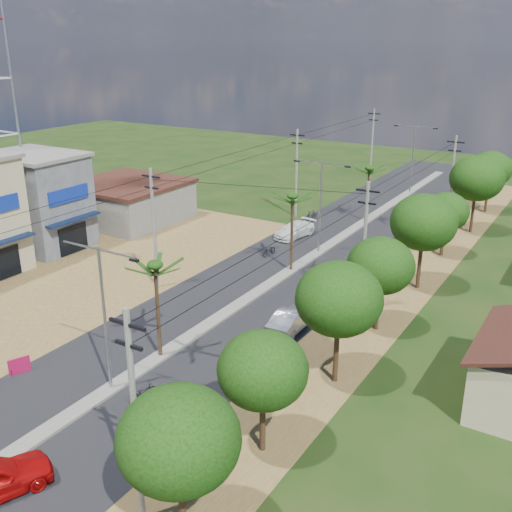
{
  "coord_description": "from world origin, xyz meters",
  "views": [
    {
      "loc": [
        20.75,
        -19.29,
        17.55
      ],
      "look_at": [
        0.03,
        14.62,
        3.0
      ],
      "focal_mm": 42.0,
      "sensor_mm": 36.0,
      "label": 1
    }
  ],
  "objects": [
    {
      "name": "ground",
      "position": [
        0.0,
        0.0,
        0.0
      ],
      "size": [
        160.0,
        160.0,
        0.0
      ],
      "primitive_type": "plane",
      "color": "black",
      "rests_on": "ground"
    },
    {
      "name": "road",
      "position": [
        0.0,
        15.0,
        0.02
      ],
      "size": [
        12.0,
        110.0,
        0.04
      ],
      "primitive_type": "cube",
      "color": "black",
      "rests_on": "ground"
    },
    {
      "name": "median",
      "position": [
        0.0,
        18.0,
        0.09
      ],
      "size": [
        1.0,
        90.0,
        0.18
      ],
      "primitive_type": "cube",
      "color": "#605E56",
      "rests_on": "ground"
    },
    {
      "name": "dirt_lot_west",
      "position": [
        -15.0,
        8.0,
        0.02
      ],
      "size": [
        18.0,
        46.0,
        0.04
      ],
      "primitive_type": "cube",
      "color": "brown",
      "rests_on": "ground"
    },
    {
      "name": "dirt_shoulder_east",
      "position": [
        8.5,
        15.0,
        0.01
      ],
      "size": [
        5.0,
        90.0,
        0.03
      ],
      "primitive_type": "cube",
      "color": "brown",
      "rests_on": "ground"
    },
    {
      "name": "shophouse_grey",
      "position": [
        -21.98,
        14.0,
        4.16
      ],
      "size": [
        9.0,
        6.4,
        8.3
      ],
      "color": "#484B4F",
      "rests_on": "ground"
    },
    {
      "name": "low_shed",
      "position": [
        -21.0,
        24.0,
        1.97
      ],
      "size": [
        10.4,
        10.4,
        3.95
      ],
      "color": "#605E56",
      "rests_on": "ground"
    },
    {
      "name": "tree_east_a",
      "position": [
        9.5,
        -6.0,
        4.49
      ],
      "size": [
        4.4,
        4.4,
        6.37
      ],
      "color": "black",
      "rests_on": "ground"
    },
    {
      "name": "tree_east_b",
      "position": [
        9.3,
        0.0,
        4.11
      ],
      "size": [
        4.0,
        4.0,
        5.83
      ],
      "color": "black",
      "rests_on": "ground"
    },
    {
      "name": "tree_east_c",
      "position": [
        9.7,
        7.0,
        4.86
      ],
      "size": [
        4.6,
        4.6,
        6.83
      ],
      "color": "black",
      "rests_on": "ground"
    },
    {
      "name": "tree_east_d",
      "position": [
        9.4,
        14.0,
        4.34
      ],
      "size": [
        4.2,
        4.2,
        6.13
      ],
      "color": "black",
      "rests_on": "ground"
    },
    {
      "name": "tree_east_e",
      "position": [
        9.6,
        22.0,
        5.09
      ],
      "size": [
        4.8,
        4.8,
        7.14
      ],
      "color": "black",
      "rests_on": "ground"
    },
    {
      "name": "tree_east_f",
      "position": [
        9.2,
        30.0,
        3.89
      ],
      "size": [
        3.8,
        3.8,
        5.52
      ],
      "color": "black",
      "rests_on": "ground"
    },
    {
      "name": "tree_east_g",
      "position": [
        9.8,
        38.0,
        5.24
      ],
      "size": [
        5.0,
        5.0,
        7.38
      ],
      "color": "black",
      "rests_on": "ground"
    },
    {
      "name": "tree_east_h",
      "position": [
        9.5,
        46.0,
        4.64
      ],
      "size": [
        4.4,
        4.4,
        6.52
      ],
      "color": "black",
      "rests_on": "ground"
    },
    {
      "name": "palm_median_near",
      "position": [
        0.0,
        4.0,
        5.54
      ],
      "size": [
        2.0,
        2.0,
        6.15
      ],
      "color": "black",
      "rests_on": "ground"
    },
    {
      "name": "palm_median_mid",
      "position": [
        0.0,
        20.0,
        5.9
      ],
      "size": [
        2.0,
        2.0,
        6.55
      ],
      "color": "black",
      "rests_on": "ground"
    },
    {
      "name": "palm_median_far",
      "position": [
        0.0,
        36.0,
        5.26
      ],
      "size": [
        2.0,
        2.0,
        5.85
      ],
      "color": "black",
      "rests_on": "ground"
    },
    {
      "name": "streetlight_near",
      "position": [
        0.0,
        0.0,
        4.79
      ],
      "size": [
        5.1,
        0.18,
        8.0
      ],
      "color": "gray",
      "rests_on": "ground"
    },
    {
      "name": "streetlight_mid",
      "position": [
        0.0,
        25.0,
        4.79
      ],
      "size": [
        5.1,
        0.18,
        8.0
      ],
      "color": "gray",
      "rests_on": "ground"
    },
    {
      "name": "streetlight_far",
      "position": [
        0.0,
        50.0,
        4.79
      ],
      "size": [
        5.1,
        0.18,
        8.0
      ],
      "color": "gray",
      "rests_on": "ground"
    },
    {
      "name": "utility_pole_w_b",
      "position": [
        -7.0,
        12.0,
        4.76
      ],
      "size": [
        1.6,
        0.24,
        9.0
      ],
      "color": "#605E56",
      "rests_on": "ground"
    },
    {
      "name": "utility_pole_w_c",
      "position": [
        -7.0,
        34.0,
        4.76
      ],
      "size": [
        1.6,
        0.24,
        9.0
      ],
      "color": "#605E56",
      "rests_on": "ground"
    },
    {
      "name": "utility_pole_w_d",
      "position": [
        -7.0,
        55.0,
        4.76
      ],
      "size": [
        1.6,
        0.24,
        9.0
      ],
      "color": "#605E56",
      "rests_on": "ground"
    },
    {
      "name": "utility_pole_e_a",
      "position": [
        7.5,
        -6.0,
        4.76
      ],
      "size": [
        1.6,
        0.24,
        9.0
      ],
      "color": "#605E56",
      "rests_on": "ground"
    },
    {
      "name": "utility_pole_e_b",
      "position": [
        7.5,
        16.0,
        4.76
      ],
      "size": [
        1.6,
        0.24,
        9.0
      ],
      "color": "#605E56",
      "rests_on": "ground"
    },
    {
      "name": "utility_pole_e_c",
      "position": [
        7.5,
        38.0,
        4.76
      ],
      "size": [
        1.6,
        0.24,
        9.0
      ],
      "color": "#605E56",
      "rests_on": "ground"
    },
    {
      "name": "car_silver_mid",
      "position": [
        4.86,
        11.04,
        0.72
      ],
      "size": [
        1.66,
        4.42,
        1.44
      ],
      "primitive_type": "imported",
      "rotation": [
        0.0,
        0.0,
        3.17
      ],
      "color": "#A0A2A8",
      "rests_on": "ground"
    },
    {
      "name": "car_white_far",
      "position": [
        -3.86,
        27.85,
        0.68
      ],
      "size": [
        2.66,
        4.92,
        1.35
      ],
      "primitive_type": "imported",
      "rotation": [
        0.0,
        0.0,
        -0.17
      ],
      "color": "silver",
      "rests_on": "ground"
    },
    {
      "name": "moto_rider_east",
      "position": [
        2.04,
        0.2,
        0.42
      ],
      "size": [
        0.98,
        1.68,
        0.83
      ],
      "primitive_type": "imported",
      "rotation": [
        0.0,
        0.0,
        2.86
      ],
      "color": "black",
      "rests_on": "ground"
    },
    {
      "name": "moto_rider_west_a",
      "position": [
        -3.31,
        22.22,
        0.46
      ],
      "size": [
        0.7,
        1.78,
        0.92
      ],
      "primitive_type": "imported",
      "rotation": [
        0.0,
        0.0,
        -0.05
      ],
      "color": "black",
      "rests_on": "ground"
    },
    {
      "name": "moto_rider_west_b",
      "position": [
        -5.0,
        33.67,
        0.5
      ],
      "size": [
        0.87,
        1.73,
        1.0
      ],
      "primitive_type": "imported",
      "rotation": [
        0.0,
        0.0,
        -0.25
      ],
      "color": "black",
      "rests_on": "ground"
    },
    {
      "name": "roadside_sign",
      "position": [
        -5.5,
        -1.43,
        0.49
      ],
      "size": [
        0.53,
        1.13,
        0.99
      ],
      "rotation": [
        0.0,
        0.0,
        -0.4
      ],
      "color": "maroon",
      "rests_on": "ground"
    }
  ]
}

